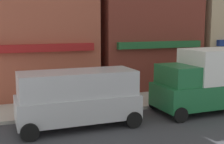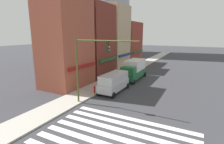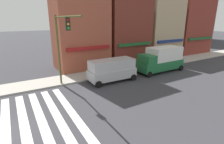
{
  "view_description": "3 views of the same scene",
  "coord_description": "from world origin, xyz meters",
  "px_view_note": "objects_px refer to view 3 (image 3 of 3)",
  "views": [
    {
      "loc": [
        6.68,
        -7.51,
        4.27
      ],
      "look_at": [
        11.9,
        6.0,
        2.0
      ],
      "focal_mm": 50.0,
      "sensor_mm": 36.0,
      "label": 1
    },
    {
      "loc": [
        -8.86,
        -4.68,
        7.15
      ],
      "look_at": [
        11.9,
        6.0,
        2.0
      ],
      "focal_mm": 28.0,
      "sensor_mm": 36.0,
      "label": 2
    },
    {
      "loc": [
        0.93,
        -10.44,
        6.34
      ],
      "look_at": [
        9.88,
        4.7,
        1.0
      ],
      "focal_mm": 28.0,
      "sensor_mm": 36.0,
      "label": 3
    }
  ],
  "objects_px": {
    "fire_hydrant": "(89,74)",
    "pedestrian_white_shirt": "(176,54)",
    "traffic_signal": "(62,39)",
    "box_truck_green": "(161,59)",
    "van_silver": "(112,69)"
  },
  "relations": [
    {
      "from": "traffic_signal",
      "to": "pedestrian_white_shirt",
      "type": "height_order",
      "value": "traffic_signal"
    },
    {
      "from": "box_truck_green",
      "to": "fire_hydrant",
      "type": "height_order",
      "value": "box_truck_green"
    },
    {
      "from": "traffic_signal",
      "to": "van_silver",
      "type": "distance_m",
      "value": 6.0
    },
    {
      "from": "traffic_signal",
      "to": "van_silver",
      "type": "xyz_separation_m",
      "value": [
        4.94,
        -0.14,
        -3.4
      ]
    },
    {
      "from": "pedestrian_white_shirt",
      "to": "fire_hydrant",
      "type": "height_order",
      "value": "pedestrian_white_shirt"
    },
    {
      "from": "box_truck_green",
      "to": "fire_hydrant",
      "type": "relative_size",
      "value": 7.4
    },
    {
      "from": "van_silver",
      "to": "box_truck_green",
      "type": "xyz_separation_m",
      "value": [
        7.05,
        0.0,
        0.3
      ]
    },
    {
      "from": "traffic_signal",
      "to": "pedestrian_white_shirt",
      "type": "distance_m",
      "value": 19.16
    },
    {
      "from": "box_truck_green",
      "to": "pedestrian_white_shirt",
      "type": "xyz_separation_m",
      "value": [
        6.6,
        3.09,
        -0.51
      ]
    },
    {
      "from": "pedestrian_white_shirt",
      "to": "fire_hydrant",
      "type": "distance_m",
      "value": 15.56
    },
    {
      "from": "van_silver",
      "to": "box_truck_green",
      "type": "bearing_deg",
      "value": 0.37
    },
    {
      "from": "box_truck_green",
      "to": "pedestrian_white_shirt",
      "type": "bearing_deg",
      "value": 24.25
    },
    {
      "from": "fire_hydrant",
      "to": "pedestrian_white_shirt",
      "type": "bearing_deg",
      "value": 5.13
    },
    {
      "from": "traffic_signal",
      "to": "box_truck_green",
      "type": "height_order",
      "value": "traffic_signal"
    },
    {
      "from": "pedestrian_white_shirt",
      "to": "box_truck_green",
      "type": "bearing_deg",
      "value": -136.24
    }
  ]
}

